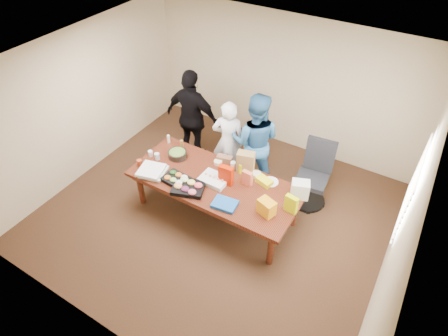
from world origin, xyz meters
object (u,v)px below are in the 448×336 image
Objects in this scene: office_chair at (312,177)px; person_right at (255,141)px; salad_bowl at (177,154)px; person_center at (229,141)px; conference_table at (215,197)px; sheet_cake at (214,179)px.

office_chair is 1.16m from person_right.
person_right is 5.63× the size of salad_bowl.
salad_bowl is at bearing 23.04° from person_right.
person_center reaches higher than salad_bowl.
person_right is at bearing 173.75° from office_chair.
conference_table is 2.37× the size of office_chair.
office_chair is at bearing 22.16° from salad_bowl.
person_center is 3.67× the size of sheet_cake.
conference_table is 8.54× the size of salad_bowl.
person_center is 0.88× the size of person_right.
conference_table is at bearing 88.51° from person_center.
person_center reaches higher than sheet_cake.
person_right reaches higher than person_center.
office_chair is 1.69m from sheet_cake.
person_right is (-1.11, 0.00, 0.33)m from office_chair.
person_center is 0.49m from person_right.
office_chair reaches higher than salad_bowl.
person_right reaches higher than conference_table.
person_center is (-1.58, -0.11, 0.22)m from office_chair.
person_right reaches higher than sheet_cake.
office_chair reaches higher than conference_table.
person_center reaches higher than conference_table.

